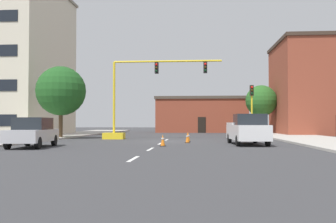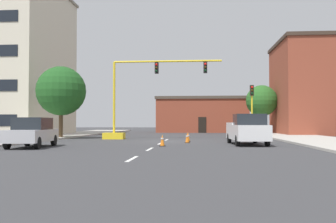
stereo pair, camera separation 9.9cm
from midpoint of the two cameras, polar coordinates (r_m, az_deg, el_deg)
ground_plane at (r=29.20m, az=-0.71°, el=-4.51°), size 160.00×160.00×0.00m
sidewalk_left at (r=39.86m, az=-17.18°, el=-3.56°), size 6.00×56.00×0.14m
sidewalk_right at (r=38.26m, az=18.73°, el=-3.63°), size 6.00×56.00×0.14m
lane_stripe_seg_0 at (r=15.34m, az=-5.40°, el=-7.08°), size 0.16×2.40×0.01m
lane_stripe_seg_1 at (r=20.76m, az=-2.80°, el=-5.66°), size 0.16×2.40×0.01m
lane_stripe_seg_2 at (r=26.22m, az=-1.29°, el=-4.82°), size 0.16×2.40×0.01m
lane_stripe_seg_3 at (r=31.69m, az=-0.30°, el=-4.27°), size 0.16×2.40×0.01m
building_tall_left at (r=47.44m, az=-23.48°, el=6.95°), size 12.65×14.39×16.85m
building_brick_center at (r=57.18m, az=5.00°, el=-0.51°), size 13.27×9.18×5.14m
building_row_right at (r=48.72m, az=22.29°, el=3.29°), size 11.13×11.09×11.06m
traffic_signal_gantry at (r=33.14m, az=-5.87°, el=-0.15°), size 10.25×1.20×6.83m
traffic_light_pole_right at (r=34.85m, az=12.39°, el=1.80°), size 0.32×0.47×4.80m
tree_left_near at (r=35.32m, az=-15.86°, el=2.98°), size 4.41×4.41×6.48m
tree_right_far at (r=47.96m, az=13.77°, el=1.56°), size 3.84×3.84×6.03m
pickup_truck_white at (r=25.36m, az=11.72°, el=-2.70°), size 2.30×5.50×1.99m
sedan_silver_near_left at (r=23.54m, az=-19.77°, el=-2.94°), size 2.26×4.65×1.74m
traffic_cone_roadside_a at (r=29.10m, az=2.96°, el=-3.82°), size 0.36×0.36×0.72m
traffic_cone_roadside_b at (r=27.03m, az=2.84°, el=-3.94°), size 0.36×0.36×0.76m
traffic_cone_roadside_c at (r=23.20m, az=-0.91°, el=-4.35°), size 0.36×0.36×0.74m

